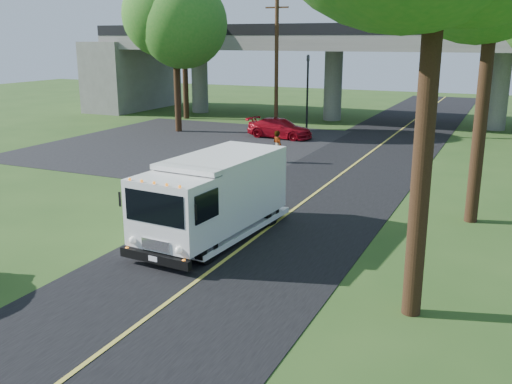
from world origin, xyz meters
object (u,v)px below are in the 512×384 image
Objects in this scene: pedestrian at (278,147)px; step_van at (214,195)px; tree_left_far at (185,23)px; traffic_signal at (308,85)px; tree_left_lot at (176,13)px; utility_pole at (276,65)px; red_sedan at (280,128)px.

step_van is at bearing 131.05° from pedestrian.
tree_left_far is 1.53× the size of step_van.
traffic_signal is 0.50× the size of tree_left_lot.
pedestrian is at bearing -78.38° from traffic_signal.
step_van is at bearing -55.24° from tree_left_lot.
tree_left_lot is 23.00m from step_van.
utility_pole is 7.43m from tree_left_lot.
pedestrian is (-2.59, 11.60, -0.60)m from step_van.
tree_left_lot reaches higher than tree_left_far.
step_van is 3.85× the size of pedestrian.
pedestrian is at bearing -153.06° from red_sedan.
step_van is (4.79, -22.30, -1.76)m from traffic_signal.
red_sedan is at bearing -99.30° from traffic_signal.
traffic_signal reaches higher than pedestrian.
traffic_signal is at bearing -3.64° from red_sedan.
red_sedan is (-0.58, -3.55, -2.57)m from traffic_signal.
red_sedan is at bearing 4.86° from tree_left_lot.
utility_pole is at bearing -126.87° from traffic_signal.
tree_left_lot is 6.25× the size of pedestrian.
traffic_signal is at bearing 53.13° from utility_pole.
tree_left_far is 19.23m from pedestrian.
step_van reaches higher than pedestrian.
utility_pole reaches higher than step_van.
red_sedan is at bearing -59.38° from utility_pole.
pedestrian is at bearing 106.93° from step_van.
traffic_signal reaches higher than red_sedan.
tree_left_far is (-9.29, 3.84, 2.86)m from utility_pole.
utility_pole is 5.35× the size of pedestrian.
red_sedan is (0.92, -1.55, -3.96)m from utility_pole.
step_van is 19.51m from red_sedan.
tree_left_far is (-3.00, 6.00, -0.45)m from tree_left_lot.
red_sedan is (-5.37, 18.74, -0.81)m from step_van.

